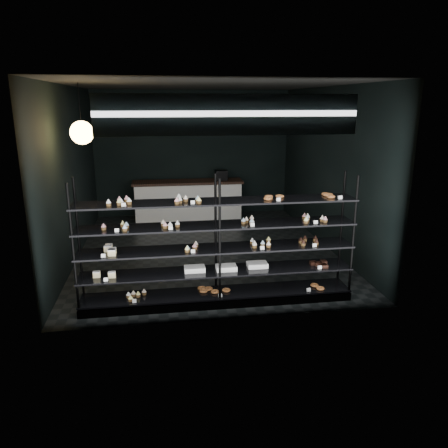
% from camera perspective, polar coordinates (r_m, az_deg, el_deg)
% --- Properties ---
extents(room, '(5.01, 6.01, 3.20)m').
position_cam_1_polar(room, '(8.54, -2.50, 6.88)').
color(room, black).
rests_on(room, ground).
extents(display_shelf, '(4.00, 0.50, 1.91)m').
position_cam_1_polar(display_shelf, '(6.41, -1.08, -5.10)').
color(display_shelf, black).
rests_on(display_shelf, room).
extents(signage, '(3.30, 0.05, 0.50)m').
position_cam_1_polar(signage, '(5.54, 0.69, 14.08)').
color(signage, '#0C1D3E').
rests_on(signage, room).
extents(pendant_lamp, '(0.35, 0.35, 0.91)m').
position_cam_1_polar(pendant_lamp, '(7.14, -18.08, 11.28)').
color(pendant_lamp, black).
rests_on(pendant_lamp, room).
extents(service_counter, '(2.76, 0.65, 1.23)m').
position_cam_1_polar(service_counter, '(11.18, -4.64, 3.22)').
color(service_counter, white).
rests_on(service_counter, room).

